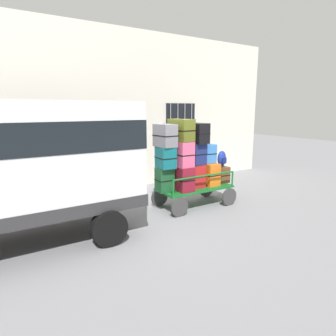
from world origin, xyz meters
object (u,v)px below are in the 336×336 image
Objects in this scene: suitcase_left_middle at (166,158)px; suitcase_center_middle at (195,154)px; luggage_cart at (194,191)px; suitcase_midleft_bottom at (181,178)px; suitcase_left_top at (165,135)px; suitcase_midleft_top at (181,130)px; suitcase_center_top at (195,133)px; suitcase_midleft_middle at (181,154)px; van at (11,159)px; backpack at (222,159)px; suitcase_midright_bottom at (208,174)px; suitcase_right_bottom at (221,175)px; suitcase_left_bottom at (165,180)px; suitcase_center_bottom at (194,175)px; suitcase_midright_middle at (208,154)px.

suitcase_center_middle is at bearing 0.91° from suitcase_left_middle.
luggage_cart is 0.63m from suitcase_midleft_bottom.
suitcase_left_top is at bearing 90.00° from suitcase_left_middle.
luggage_cart is 1.71m from suitcase_midleft_top.
suitcase_left_top is at bearing -179.69° from suitcase_center_top.
suitcase_midleft_top is (-0.46, -0.01, 1.64)m from luggage_cart.
luggage_cart is at bearing 1.23° from suitcase_left_middle.
suitcase_left_top reaches higher than luggage_cart.
suitcase_midleft_middle reaches higher than suitcase_center_middle.
suitcase_left_top is at bearing 1.03° from van.
suitcase_center_middle reaches higher than backpack.
suitcase_left_middle is at bearing -90.00° from suitcase_left_top.
luggage_cart is 1.35m from suitcase_left_middle.
suitcase_midleft_bottom is 1.32× the size of suitcase_midright_bottom.
suitcase_right_bottom is 0.45m from backpack.
backpack reaches higher than suitcase_midright_bottom.
suitcase_left_middle reaches higher than suitcase_left_bottom.
suitcase_left_top is 1.05m from suitcase_center_middle.
suitcase_right_bottom is (0.92, -0.02, -0.67)m from suitcase_center_middle.
backpack is at bearing 0.51° from suitcase_center_middle.
suitcase_midright_bottom is (0.46, -0.01, -1.13)m from suitcase_center_top.
suitcase_midleft_middle is (0.46, 0.02, 0.06)m from suitcase_left_middle.
suitcase_midleft_middle reaches higher than suitcase_midright_bottom.
suitcase_midleft_middle is 1.19× the size of suitcase_midright_bottom.
suitcase_midleft_top is at bearing -173.75° from suitcase_center_bottom.
suitcase_midleft_top is at bearing 0.71° from van.
suitcase_left_top is 1.07× the size of suitcase_center_middle.
suitcase_midright_middle is 0.78m from suitcase_right_bottom.
suitcase_center_top is at bearing 90.00° from luggage_cart.
suitcase_left_bottom is at bearing 178.26° from suitcase_center_top.
suitcase_midleft_middle is 1.11m from suitcase_midright_bottom.
suitcase_midleft_top is (0.46, -0.05, 1.22)m from suitcase_left_bottom.
suitcase_midleft_top is (0.00, -0.01, 0.59)m from suitcase_midleft_middle.
suitcase_center_top reaches higher than backpack.
suitcase_left_middle is 1.95m from suitcase_right_bottom.
suitcase_center_bottom is at bearing 5.07° from suitcase_midleft_middle.
suitcase_right_bottom is (5.20, 0.03, -0.92)m from van.
van reaches higher than backpack.
suitcase_center_top is at bearing 178.06° from suitcase_right_bottom.
suitcase_midleft_top reaches higher than suitcase_right_bottom.
suitcase_center_top reaches higher than suitcase_midright_bottom.
suitcase_midright_bottom is (0.92, 0.00, -0.63)m from suitcase_midleft_middle.
suitcase_midleft_middle is at bearing -179.84° from suitcase_midright_bottom.
van is 6.57× the size of suitcase_midleft_top.
suitcase_midleft_top is at bearing -178.59° from luggage_cart.
luggage_cart is at bearing -179.81° from backpack.
suitcase_left_bottom reaches higher than suitcase_right_bottom.
van reaches higher than suitcase_midleft_top.
suitcase_left_middle is (3.36, 0.04, -0.28)m from van.
suitcase_midleft_top reaches higher than suitcase_center_bottom.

